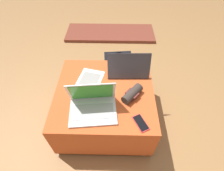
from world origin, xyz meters
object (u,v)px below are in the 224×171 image
Objects in this scene: laptop_far at (128,68)px; paper_sheet at (89,81)px; wrist_brace at (132,94)px; laptop_near at (93,105)px; backpack at (118,69)px; cell_phone at (141,123)px.

paper_sheet is (-0.35, -0.12, -0.05)m from laptop_far.
paper_sheet is 1.68× the size of wrist_brace.
laptop_far reaches higher than wrist_brace.
laptop_far is at bearing 49.76° from laptop_near.
laptop_far is at bearing 94.73° from wrist_brace.
paper_sheet is (-0.26, -0.42, 0.25)m from backpack.
cell_phone is at bearing -24.14° from laptop_near.
laptop_near is 1.01× the size of laptop_far.
wrist_brace reaches higher than cell_phone.
wrist_brace is at bearing 95.31° from backpack.
wrist_brace is (0.02, -0.29, -0.01)m from laptop_far.
cell_phone is at bearing -31.27° from paper_sheet.
paper_sheet is at bearing 155.45° from wrist_brace.
laptop_far is 0.29m from wrist_brace.
cell_phone is 0.89m from backpack.
laptop_near is 2.38× the size of cell_phone.
paper_sheet is at bearing 53.00° from backpack.
laptop_far is 2.37× the size of cell_phone.
laptop_near is at bearing 135.38° from cell_phone.
laptop_far is (0.29, 0.42, -0.00)m from laptop_near.
cell_phone reaches higher than paper_sheet.
laptop_near is 1.90× the size of wrist_brace.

